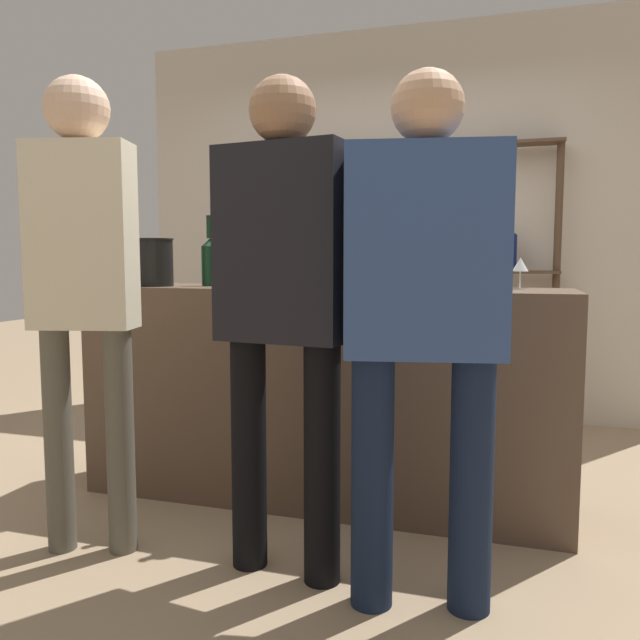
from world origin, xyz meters
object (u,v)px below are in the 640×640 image
(wine_glass, at_px, (520,266))
(customer_center, at_px, (284,289))
(ice_bucket, at_px, (155,262))
(counter_bottle_3, at_px, (255,260))
(counter_bottle_2, at_px, (129,260))
(cork_jar, at_px, (403,275))
(customer_right, at_px, (424,305))
(counter_bottle_0, at_px, (210,260))
(counter_bottle_4, at_px, (315,256))
(counter_bottle_1, at_px, (290,260))
(server_behind_counter, at_px, (382,292))
(customer_left, at_px, (83,269))

(wine_glass, bearing_deg, customer_center, -133.60)
(ice_bucket, bearing_deg, counter_bottle_3, -2.36)
(counter_bottle_2, relative_size, cork_jar, 2.66)
(customer_right, distance_m, customer_center, 0.51)
(counter_bottle_0, distance_m, customer_center, 0.97)
(counter_bottle_2, distance_m, counter_bottle_4, 1.02)
(ice_bucket, xyz_separation_m, customer_right, (1.39, -0.70, -0.13))
(counter_bottle_3, bearing_deg, wine_glass, 12.36)
(counter_bottle_1, distance_m, customer_center, 0.67)
(counter_bottle_1, distance_m, counter_bottle_2, 0.88)
(customer_right, bearing_deg, server_behind_counter, 4.96)
(counter_bottle_2, distance_m, ice_bucket, 0.20)
(ice_bucket, height_order, customer_left, customer_left)
(cork_jar, distance_m, customer_right, 0.85)
(customer_right, bearing_deg, customer_left, 77.67)
(counter_bottle_3, distance_m, customer_center, 0.70)
(wine_glass, relative_size, customer_center, 0.08)
(customer_left, bearing_deg, counter_bottle_3, -48.35)
(wine_glass, relative_size, ice_bucket, 0.60)
(ice_bucket, relative_size, cork_jar, 1.91)
(counter_bottle_4, xyz_separation_m, ice_bucket, (-0.82, 0.03, -0.03))
(counter_bottle_4, height_order, ice_bucket, counter_bottle_4)
(counter_bottle_1, xyz_separation_m, wine_glass, (1.00, 0.22, -0.03))
(counter_bottle_1, bearing_deg, ice_bucket, -178.83)
(wine_glass, distance_m, customer_center, 1.17)
(counter_bottle_4, xyz_separation_m, customer_right, (0.57, -0.66, -0.16))
(wine_glass, xyz_separation_m, server_behind_counter, (-0.75, 0.65, -0.16))
(counter_bottle_0, height_order, customer_left, customer_left)
(counter_bottle_0, bearing_deg, counter_bottle_2, -175.88)
(counter_bottle_2, distance_m, cork_jar, 1.38)
(counter_bottle_0, height_order, cork_jar, counter_bottle_0)
(counter_bottle_2, xyz_separation_m, customer_center, (1.08, -0.68, -0.10))
(counter_bottle_2, bearing_deg, counter_bottle_4, -5.67)
(counter_bottle_3, xyz_separation_m, customer_right, (0.86, -0.67, -0.14))
(counter_bottle_1, relative_size, customer_right, 0.19)
(counter_bottle_2, relative_size, counter_bottle_4, 0.88)
(server_behind_counter, bearing_deg, customer_left, -11.81)
(counter_bottle_1, height_order, customer_left, customer_left)
(counter_bottle_0, xyz_separation_m, customer_left, (-0.15, -0.76, -0.03))
(counter_bottle_1, xyz_separation_m, cork_jar, (0.50, 0.11, -0.07))
(customer_right, bearing_deg, ice_bucket, 52.55)
(counter_bottle_4, relative_size, cork_jar, 3.01)
(counter_bottle_3, relative_size, cork_jar, 2.79)
(counter_bottle_0, distance_m, cork_jar, 0.95)
(counter_bottle_1, bearing_deg, counter_bottle_3, -167.03)
(customer_center, bearing_deg, counter_bottle_4, 13.80)
(counter_bottle_2, bearing_deg, cork_jar, 2.43)
(counter_bottle_0, xyz_separation_m, counter_bottle_1, (0.45, -0.09, 0.00))
(customer_left, distance_m, server_behind_counter, 1.77)
(counter_bottle_0, bearing_deg, cork_jar, 1.65)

